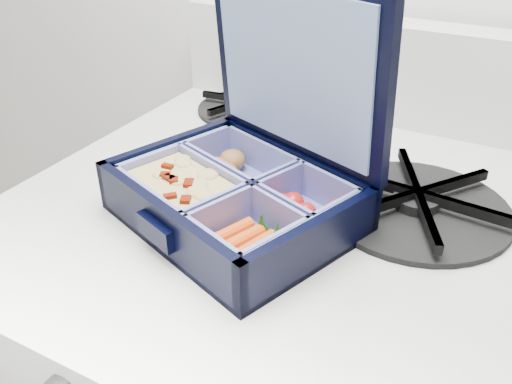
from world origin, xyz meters
The scene contains 4 objects.
bento_box centered at (0.12, 1.61, 0.91)m, with size 0.23×0.18×0.05m, color black, non-canonical shape.
burner_grate centered at (0.28, 1.72, 0.90)m, with size 0.20×0.20×0.03m, color black.
burner_grate_rear centered at (-0.01, 1.88, 0.89)m, with size 0.16×0.16×0.02m, color black.
fork centered at (0.20, 1.73, 0.89)m, with size 0.02×0.17×0.01m, color silver, non-canonical shape.
Camera 1 is at (0.36, 1.22, 1.20)m, focal length 38.00 mm.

